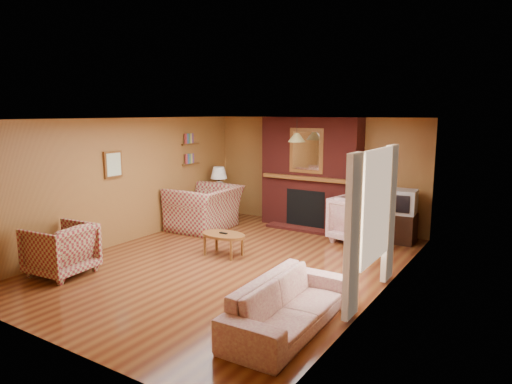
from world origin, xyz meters
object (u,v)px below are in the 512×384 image
Objects in this scene: fireplace at (311,174)px; floral_armchair at (361,219)px; plaid_armchair at (61,249)px; coffee_table at (223,236)px; floral_sofa at (288,304)px; table_lamp at (219,179)px; side_table at (219,207)px; tv_stand at (401,228)px; plaid_loveseat at (204,208)px; crt_tv at (403,202)px.

fireplace is 2.41× the size of floral_armchair.
plaid_armchair reaches higher than coffee_table.
floral_sofa is 3.10× the size of table_lamp.
floral_armchair is 1.63× the size of side_table.
table_lamp is at bearing 43.84° from floral_sofa.
fireplace reaches higher than table_lamp.
fireplace is 4.18× the size of tv_stand.
table_lamp reaches higher than plaid_loveseat.
plaid_loveseat is 4.09m from tv_stand.
coffee_table is at bearing -134.98° from tv_stand.
fireplace is at bearing -12.00° from floral_armchair.
crt_tv is at bearing -5.30° from fireplace.
coffee_table is 2.76m from side_table.
plaid_loveseat reaches higher than floral_armchair.
floral_armchair reaches higher than tv_stand.
coffee_table is at bearing 61.31° from floral_armchair.
crt_tv is at bearing -137.47° from floral_armchair.
fireplace is at bearing 123.61° from plaid_loveseat.
floral_armchair reaches higher than plaid_armchair.
fireplace is 2.72× the size of plaid_armchair.
crt_tv is (2.43, 2.51, 0.46)m from coffee_table.
plaid_armchair is 1.44× the size of side_table.
side_table is at bearing 10.33° from floral_armchair.
floral_sofa is (3.75, -3.11, -0.17)m from plaid_loveseat.
table_lamp reaches higher than coffee_table.
coffee_table is 1.48× the size of tv_stand.
plaid_armchair is 0.88× the size of floral_armchair.
plaid_loveseat reaches higher than floral_sofa.
plaid_armchair reaches higher than tv_stand.
crt_tv is at bearing 45.84° from coffee_table.
plaid_loveseat is at bearing 172.98° from plaid_armchair.
floral_sofa is at bearing -38.49° from coffee_table.
fireplace is at bearing 14.29° from side_table.
side_table is (-2.10, -0.53, -0.88)m from fireplace.
tv_stand is at bearing 90.00° from crt_tv.
floral_sofa is at bearing 108.89° from floral_armchair.
plaid_loveseat is at bearing -73.81° from side_table.
crt_tv is at bearing -90.88° from tv_stand.
coffee_table is at bearing -134.16° from crt_tv.
side_table is at bearing -165.71° from fireplace.
plaid_loveseat is at bearing -162.82° from crt_tv.
fireplace is 2.82× the size of coffee_table.
plaid_armchair is at bearing -130.78° from crt_tv.
crt_tv is (0.00, -0.01, 0.52)m from tv_stand.
plaid_armchair is (-1.95, -4.83, -0.78)m from fireplace.
floral_armchair is at bearing -1.00° from table_lamp.
plaid_loveseat reaches higher than plaid_armchair.
coffee_table is at bearing 45.04° from plaid_loveseat.
fireplace reaches higher than plaid_loveseat.
side_table reaches higher than tv_stand.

